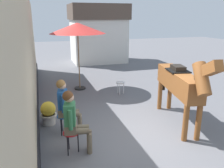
% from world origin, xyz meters
% --- Properties ---
extents(ground_plane, '(40.00, 40.00, 0.00)m').
position_xyz_m(ground_plane, '(0.00, 3.00, 0.00)').
color(ground_plane, slate).
extents(pub_facade_wall, '(0.34, 14.00, 3.40)m').
position_xyz_m(pub_facade_wall, '(-2.55, 1.50, 1.54)').
color(pub_facade_wall, '#CCB793').
rests_on(pub_facade_wall, ground_plane).
extents(distant_cottage, '(3.40, 2.60, 3.50)m').
position_xyz_m(distant_cottage, '(1.40, 9.72, 1.80)').
color(distant_cottage, silver).
rests_on(distant_cottage, ground_plane).
extents(seated_visitor_near, '(0.61, 0.48, 1.39)m').
position_xyz_m(seated_visitor_near, '(-1.65, -0.10, 0.78)').
color(seated_visitor_near, red).
rests_on(seated_visitor_near, ground_plane).
extents(seated_visitor_far, '(0.61, 0.48, 1.39)m').
position_xyz_m(seated_visitor_far, '(-1.70, 0.80, 0.78)').
color(seated_visitor_far, '#194C99').
rests_on(seated_visitor_far, ground_plane).
extents(saddled_horse_center, '(0.89, 2.96, 2.06)m').
position_xyz_m(saddled_horse_center, '(1.20, 0.41, 1.16)').
color(saddled_horse_center, brown).
rests_on(saddled_horse_center, ground_plane).
extents(flower_planter_far, '(0.43, 0.43, 0.64)m').
position_xyz_m(flower_planter_far, '(-2.11, 1.46, 0.33)').
color(flower_planter_far, beige).
rests_on(flower_planter_far, ground_plane).
extents(cafe_parasol, '(2.10, 2.10, 2.58)m').
position_xyz_m(cafe_parasol, '(-0.76, 4.31, 2.36)').
color(cafe_parasol, black).
rests_on(cafe_parasol, ground_plane).
extents(spare_stool_white, '(0.32, 0.32, 0.46)m').
position_xyz_m(spare_stool_white, '(0.57, 3.22, 0.40)').
color(spare_stool_white, white).
rests_on(spare_stool_white, ground_plane).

